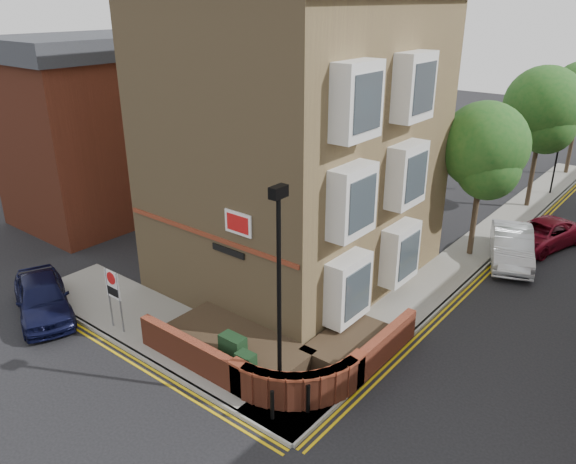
{
  "coord_description": "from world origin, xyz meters",
  "views": [
    {
      "loc": [
        9.84,
        -8.72,
        10.62
      ],
      "look_at": [
        -0.34,
        4.0,
        3.79
      ],
      "focal_mm": 35.0,
      "sensor_mm": 36.0,
      "label": 1
    }
  ],
  "objects_px": {
    "navy_hatchback": "(42,297)",
    "silver_car_near": "(512,246)",
    "lamppost": "(279,298)",
    "zone_sign": "(113,289)",
    "utility_cabinet_large": "(233,353)"
  },
  "relations": [
    {
      "from": "utility_cabinet_large",
      "to": "navy_hatchback",
      "type": "bearing_deg",
      "value": -166.82
    },
    {
      "from": "navy_hatchback",
      "to": "silver_car_near",
      "type": "xyz_separation_m",
      "value": [
        11.59,
        14.98,
        0.02
      ]
    },
    {
      "from": "utility_cabinet_large",
      "to": "navy_hatchback",
      "type": "height_order",
      "value": "navy_hatchback"
    },
    {
      "from": "lamppost",
      "to": "navy_hatchback",
      "type": "bearing_deg",
      "value": -169.95
    },
    {
      "from": "zone_sign",
      "to": "navy_hatchback",
      "type": "relative_size",
      "value": 0.51
    },
    {
      "from": "utility_cabinet_large",
      "to": "zone_sign",
      "type": "xyz_separation_m",
      "value": [
        -4.7,
        -0.8,
        0.92
      ]
    },
    {
      "from": "utility_cabinet_large",
      "to": "zone_sign",
      "type": "bearing_deg",
      "value": -170.31
    },
    {
      "from": "utility_cabinet_large",
      "to": "navy_hatchback",
      "type": "relative_size",
      "value": 0.28
    },
    {
      "from": "lamppost",
      "to": "silver_car_near",
      "type": "relative_size",
      "value": 1.38
    },
    {
      "from": "lamppost",
      "to": "utility_cabinet_large",
      "type": "bearing_deg",
      "value": 176.99
    },
    {
      "from": "lamppost",
      "to": "navy_hatchback",
      "type": "distance_m",
      "value": 10.08
    },
    {
      "from": "lamppost",
      "to": "zone_sign",
      "type": "distance_m",
      "value": 6.85
    },
    {
      "from": "utility_cabinet_large",
      "to": "zone_sign",
      "type": "relative_size",
      "value": 0.55
    },
    {
      "from": "utility_cabinet_large",
      "to": "silver_car_near",
      "type": "distance_m",
      "value": 13.74
    },
    {
      "from": "zone_sign",
      "to": "utility_cabinet_large",
      "type": "bearing_deg",
      "value": 9.69
    }
  ]
}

